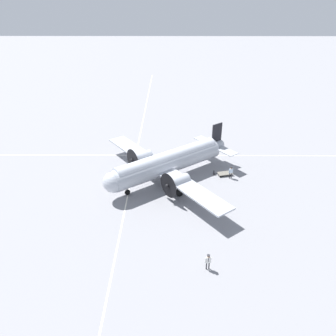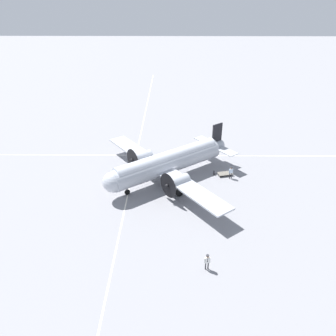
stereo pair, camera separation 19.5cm
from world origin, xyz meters
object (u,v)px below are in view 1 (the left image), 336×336
Objects in this scene: crew_foreground at (208,260)px; passenger_boarding at (231,171)px; suitcase_near_door at (214,173)px; airliner_main at (165,163)px; baggage_cart at (225,173)px.

passenger_boarding is at bearing -111.54° from crew_foreground.
suitcase_near_door is at bearing -38.44° from passenger_boarding.
airliner_main is 12.28× the size of crew_foreground.
airliner_main is at bearing -81.00° from crew_foreground.
airliner_main is 11.88× the size of passenger_boarding.
baggage_cart is at bearing -65.90° from passenger_boarding.
passenger_boarding is at bearing 147.34° from airliner_main.
airliner_main is at bearing -75.94° from suitcase_near_door.
crew_foreground is at bearing -8.61° from suitcase_near_door.
baggage_cart is (-0.84, -0.60, -0.82)m from passenger_boarding.
baggage_cart is at bearing 153.40° from airliner_main.
airliner_main is at bearing -7.40° from passenger_boarding.
crew_foreground is at bearing 62.89° from baggage_cart.
crew_foreground is at bearing 62.52° from passenger_boarding.
airliner_main reaches higher than suitcase_near_door.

